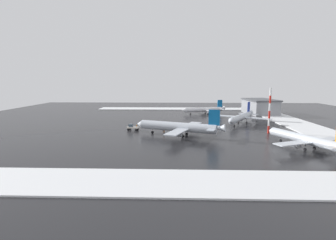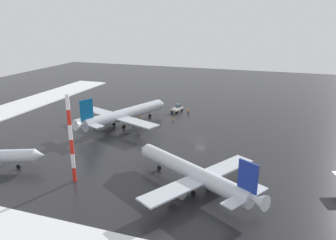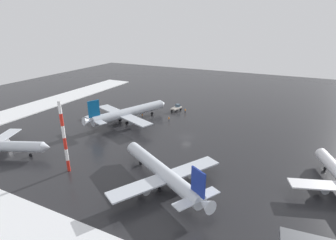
{
  "view_description": "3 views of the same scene",
  "coord_description": "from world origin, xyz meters",
  "px_view_note": "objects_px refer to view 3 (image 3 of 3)",
  "views": [
    {
      "loc": [
        -114.91,
        4.29,
        19.54
      ],
      "look_at": [
        -13.35,
        7.75,
        4.26
      ],
      "focal_mm": 28.0,
      "sensor_mm": 36.0,
      "label": 1
    },
    {
      "loc": [
        17.69,
        -77.28,
        29.82
      ],
      "look_at": [
        -10.95,
        6.14,
        2.09
      ],
      "focal_mm": 35.0,
      "sensor_mm": 36.0,
      "label": 2
    },
    {
      "loc": [
        26.76,
        -67.81,
        32.34
      ],
      "look_at": [
        -7.14,
        1.84,
        3.7
      ],
      "focal_mm": 28.0,
      "sensor_mm": 36.0,
      "label": 3
    }
  ],
  "objects_px": {
    "pushback_tug": "(177,108)",
    "ground_crew_by_nose_gear": "(142,115)",
    "airplane_parked_portside": "(128,113)",
    "antenna_mast": "(64,138)",
    "airplane_parked_starboard": "(162,172)",
    "ground_crew_beside_wing": "(185,110)",
    "ground_crew_mid_apron": "(169,119)"
  },
  "relations": [
    {
      "from": "airplane_parked_starboard",
      "to": "ground_crew_by_nose_gear",
      "type": "xyz_separation_m",
      "value": [
        -25.79,
        34.27,
        -2.07
      ]
    },
    {
      "from": "antenna_mast",
      "to": "airplane_parked_starboard",
      "type": "bearing_deg",
      "value": 12.05
    },
    {
      "from": "airplane_parked_portside",
      "to": "ground_crew_mid_apron",
      "type": "xyz_separation_m",
      "value": [
        12.71,
        6.51,
        -2.34
      ]
    },
    {
      "from": "ground_crew_mid_apron",
      "to": "ground_crew_by_nose_gear",
      "type": "xyz_separation_m",
      "value": [
        -10.35,
        -0.94,
        0.0
      ]
    },
    {
      "from": "airplane_parked_starboard",
      "to": "ground_crew_beside_wing",
      "type": "distance_m",
      "value": 48.28
    },
    {
      "from": "antenna_mast",
      "to": "airplane_parked_portside",
      "type": "bearing_deg",
      "value": 100.29
    },
    {
      "from": "ground_crew_mid_apron",
      "to": "antenna_mast",
      "type": "relative_size",
      "value": 0.1
    },
    {
      "from": "ground_crew_beside_wing",
      "to": "ground_crew_mid_apron",
      "type": "xyz_separation_m",
      "value": [
        -1.59,
        -10.99,
        0.0
      ]
    },
    {
      "from": "ground_crew_mid_apron",
      "to": "antenna_mast",
      "type": "height_order",
      "value": "antenna_mast"
    },
    {
      "from": "ground_crew_beside_wing",
      "to": "pushback_tug",
      "type": "bearing_deg",
      "value": -140.58
    },
    {
      "from": "pushback_tug",
      "to": "ground_crew_mid_apron",
      "type": "relative_size",
      "value": 2.91
    },
    {
      "from": "airplane_parked_starboard",
      "to": "antenna_mast",
      "type": "relative_size",
      "value": 1.65
    },
    {
      "from": "airplane_parked_starboard",
      "to": "pushback_tug",
      "type": "relative_size",
      "value": 5.64
    },
    {
      "from": "airplane_parked_portside",
      "to": "ground_crew_beside_wing",
      "type": "xyz_separation_m",
      "value": [
        14.31,
        17.5,
        -2.34
      ]
    },
    {
      "from": "airplane_parked_portside",
      "to": "antenna_mast",
      "type": "height_order",
      "value": "antenna_mast"
    },
    {
      "from": "ground_crew_beside_wing",
      "to": "ground_crew_mid_apron",
      "type": "bearing_deg",
      "value": -43.82
    },
    {
      "from": "airplane_parked_starboard",
      "to": "ground_crew_beside_wing",
      "type": "relative_size",
      "value": 16.41
    },
    {
      "from": "pushback_tug",
      "to": "ground_crew_mid_apron",
      "type": "height_order",
      "value": "pushback_tug"
    },
    {
      "from": "airplane_parked_starboard",
      "to": "ground_crew_by_nose_gear",
      "type": "bearing_deg",
      "value": -22.84
    },
    {
      "from": "ground_crew_beside_wing",
      "to": "ground_crew_mid_apron",
      "type": "relative_size",
      "value": 1.0
    },
    {
      "from": "airplane_parked_portside",
      "to": "pushback_tug",
      "type": "xyz_separation_m",
      "value": [
        10.25,
        18.59,
        -2.03
      ]
    },
    {
      "from": "ground_crew_beside_wing",
      "to": "antenna_mast",
      "type": "distance_m",
      "value": 52.12
    },
    {
      "from": "airplane_parked_portside",
      "to": "ground_crew_by_nose_gear",
      "type": "height_order",
      "value": "airplane_parked_portside"
    },
    {
      "from": "ground_crew_beside_wing",
      "to": "ground_crew_mid_apron",
      "type": "distance_m",
      "value": 11.11
    },
    {
      "from": "pushback_tug",
      "to": "ground_crew_by_nose_gear",
      "type": "distance_m",
      "value": 15.23
    },
    {
      "from": "ground_crew_beside_wing",
      "to": "antenna_mast",
      "type": "relative_size",
      "value": 0.1
    },
    {
      "from": "airplane_parked_starboard",
      "to": "antenna_mast",
      "type": "bearing_deg",
      "value": 42.24
    },
    {
      "from": "pushback_tug",
      "to": "ground_crew_by_nose_gear",
      "type": "relative_size",
      "value": 2.91
    },
    {
      "from": "ground_crew_by_nose_gear",
      "to": "antenna_mast",
      "type": "height_order",
      "value": "antenna_mast"
    },
    {
      "from": "airplane_parked_portside",
      "to": "pushback_tug",
      "type": "bearing_deg",
      "value": -7.24
    },
    {
      "from": "pushback_tug",
      "to": "ground_crew_mid_apron",
      "type": "bearing_deg",
      "value": -155.66
    },
    {
      "from": "airplane_parked_starboard",
      "to": "ground_crew_by_nose_gear",
      "type": "height_order",
      "value": "airplane_parked_starboard"
    }
  ]
}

